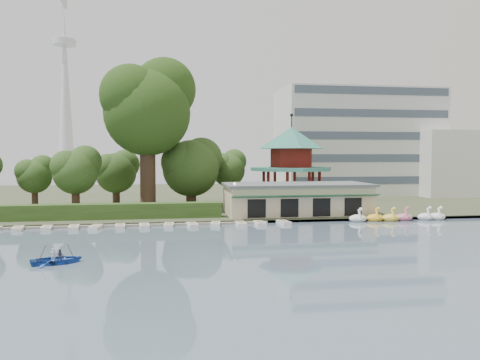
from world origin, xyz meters
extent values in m
plane|color=slate|center=(0.00, 0.00, 0.00)|extent=(220.00, 220.00, 0.00)
cube|color=#424930|center=(0.00, 52.00, 0.20)|extent=(220.00, 70.00, 0.40)
cube|color=gray|center=(0.00, 17.30, 0.15)|extent=(220.00, 0.60, 0.30)
cube|color=gray|center=(-12.00, 17.20, 0.12)|extent=(34.00, 1.60, 0.24)
cube|color=beige|center=(10.00, 22.00, 2.20)|extent=(18.00, 8.00, 3.60)
cube|color=#595B5E|center=(10.00, 22.00, 4.15)|extent=(18.60, 8.60, 0.30)
cube|color=#194C2D|center=(10.00, 17.70, 3.00)|extent=(18.00, 1.59, 0.45)
cylinder|color=beige|center=(12.00, 32.00, 1.00)|extent=(10.40, 10.40, 1.20)
cylinder|color=#327B68|center=(12.00, 32.00, 5.85)|extent=(12.40, 12.40, 0.50)
cylinder|color=maroon|center=(12.00, 32.00, 7.50)|extent=(6.40, 6.40, 2.80)
cone|color=#327B68|center=(12.00, 32.00, 10.50)|extent=(10.00, 10.00, 3.20)
cylinder|color=black|center=(12.00, 32.00, 13.00)|extent=(0.16, 0.16, 1.80)
cube|color=silver|center=(30.00, 50.00, 10.40)|extent=(30.00, 14.00, 20.00)
cube|color=silver|center=(46.00, 44.00, 6.40)|extent=(14.00, 10.00, 12.00)
cone|color=silver|center=(-42.00, 140.00, 30.00)|extent=(6.00, 6.00, 60.00)
cylinder|color=silver|center=(-42.00, 140.00, 48.00)|extent=(8.00, 8.00, 2.00)
cube|color=#304E1D|center=(-15.00, 20.50, 1.30)|extent=(30.00, 2.00, 1.80)
cylinder|color=black|center=(1.50, 19.00, 2.40)|extent=(0.12, 0.12, 4.00)
sphere|color=beige|center=(1.50, 19.00, 4.50)|extent=(0.36, 0.36, 0.36)
cylinder|color=#3A281C|center=(-9.00, 28.00, 5.72)|extent=(2.08, 2.08, 10.64)
sphere|color=#254213|center=(-9.00, 28.00, 13.59)|extent=(11.54, 11.54, 11.54)
sphere|color=#254213|center=(-6.69, 29.73, 16.99)|extent=(8.66, 8.66, 8.66)
sphere|color=#254213|center=(-11.02, 26.85, 15.72)|extent=(8.08, 8.08, 8.08)
cylinder|color=#3A281C|center=(-18.00, 26.00, 2.54)|extent=(1.00, 1.00, 4.29)
sphere|color=#304E1D|center=(-18.00, 26.00, 5.72)|extent=(5.58, 5.58, 5.58)
sphere|color=#304E1D|center=(-16.88, 26.84, 7.09)|extent=(4.18, 4.18, 4.18)
sphere|color=#304E1D|center=(-18.98, 25.44, 6.58)|extent=(3.91, 3.91, 3.91)
cylinder|color=#3A281C|center=(-24.00, 30.00, 2.28)|extent=(0.81, 0.81, 3.76)
sphere|color=#304E1D|center=(-24.00, 30.00, 5.06)|extent=(4.51, 4.51, 4.51)
sphere|color=#304E1D|center=(-23.10, 30.68, 6.26)|extent=(3.38, 3.38, 3.38)
sphere|color=#304E1D|center=(-24.79, 29.55, 5.81)|extent=(3.15, 3.15, 3.15)
cylinder|color=#3A281C|center=(-3.00, 32.00, 2.66)|extent=(1.48, 1.48, 4.53)
sphere|color=#304E1D|center=(-3.00, 32.00, 6.01)|extent=(8.20, 8.20, 8.20)
sphere|color=#304E1D|center=(-1.36, 33.23, 7.46)|extent=(6.15, 6.15, 6.15)
sphere|color=#304E1D|center=(-4.43, 31.18, 6.92)|extent=(5.74, 5.74, 5.74)
cylinder|color=#3A281C|center=(3.00, 36.00, 2.49)|extent=(0.93, 0.93, 4.19)
sphere|color=#304E1D|center=(3.00, 36.00, 5.60)|extent=(5.18, 5.18, 5.18)
sphere|color=#304E1D|center=(4.04, 36.78, 6.94)|extent=(3.88, 3.88, 3.88)
sphere|color=#304E1D|center=(2.09, 35.48, 6.43)|extent=(3.63, 3.63, 3.63)
cylinder|color=#3A281C|center=(-14.00, 36.00, 2.35)|extent=(1.08, 1.08, 3.91)
sphere|color=#304E1D|center=(-14.00, 36.00, 5.25)|extent=(6.02, 6.02, 6.02)
sphere|color=#304E1D|center=(-12.80, 36.90, 6.50)|extent=(4.52, 4.52, 4.52)
sphere|color=#304E1D|center=(-15.05, 35.40, 6.03)|extent=(4.22, 4.22, 4.22)
ellipsoid|color=white|center=(16.00, 16.54, 0.35)|extent=(2.16, 1.44, 0.99)
cylinder|color=white|center=(16.00, 15.99, 0.90)|extent=(0.26, 0.79, 1.29)
sphere|color=white|center=(16.00, 15.69, 1.55)|extent=(0.44, 0.44, 0.44)
ellipsoid|color=yellow|center=(18.24, 16.69, 0.35)|extent=(2.16, 1.44, 0.99)
cylinder|color=yellow|center=(18.24, 16.14, 0.90)|extent=(0.26, 0.79, 1.29)
sphere|color=yellow|center=(18.24, 15.84, 1.55)|extent=(0.44, 0.44, 0.44)
ellipsoid|color=yellow|center=(20.13, 16.44, 0.35)|extent=(2.16, 1.44, 0.99)
cylinder|color=yellow|center=(20.13, 15.89, 0.90)|extent=(0.26, 0.79, 1.29)
sphere|color=yellow|center=(20.13, 15.59, 1.55)|extent=(0.44, 0.44, 0.44)
ellipsoid|color=#D67089|center=(21.93, 16.61, 0.35)|extent=(2.16, 1.44, 0.99)
cylinder|color=#D67089|center=(21.93, 16.06, 0.90)|extent=(0.26, 0.79, 1.29)
sphere|color=#D67089|center=(21.93, 15.76, 1.55)|extent=(0.44, 0.44, 0.44)
ellipsoid|color=white|center=(24.88, 16.67, 0.35)|extent=(2.16, 1.44, 0.99)
cylinder|color=white|center=(24.88, 16.12, 0.90)|extent=(0.26, 0.79, 1.29)
sphere|color=white|center=(24.88, 15.82, 1.55)|extent=(0.44, 0.44, 0.44)
ellipsoid|color=white|center=(26.26, 16.58, 0.35)|extent=(2.16, 1.44, 0.99)
cylinder|color=white|center=(26.26, 16.03, 0.90)|extent=(0.26, 0.79, 1.29)
sphere|color=white|center=(26.26, 15.73, 1.55)|extent=(0.44, 0.44, 0.44)
cube|color=white|center=(-22.04, 15.95, 0.18)|extent=(1.29, 2.41, 0.36)
cube|color=white|center=(-19.15, 15.99, 0.18)|extent=(1.23, 2.39, 0.36)
cube|color=white|center=(-16.36, 15.82, 0.18)|extent=(1.25, 2.40, 0.36)
cube|color=white|center=(-14.09, 15.70, 0.18)|extent=(1.32, 2.42, 0.36)
cube|color=white|center=(-11.51, 15.81, 0.18)|extent=(1.19, 2.38, 0.36)
cube|color=white|center=(-8.96, 15.86, 0.18)|extent=(1.25, 2.40, 0.36)
cube|color=white|center=(-6.29, 15.92, 0.18)|extent=(1.14, 2.36, 0.36)
cube|color=white|center=(-3.72, 15.71, 0.18)|extent=(1.26, 2.40, 0.36)
cube|color=white|center=(-1.09, 15.90, 0.18)|extent=(1.35, 2.43, 0.36)
cube|color=white|center=(1.74, 15.61, 0.18)|extent=(1.07, 2.33, 0.36)
cube|color=white|center=(3.93, 15.70, 0.18)|extent=(1.13, 2.35, 0.36)
cube|color=white|center=(6.78, 15.98, 0.18)|extent=(1.37, 2.43, 0.36)
imported|color=#2856AF|center=(-14.50, -0.54, 0.52)|extent=(5.82, 4.80, 1.05)
imported|color=white|center=(-14.80, -0.34, 0.60)|extent=(0.41, 0.32, 0.99)
imported|color=#33344D|center=(-14.20, -0.74, 0.58)|extent=(0.55, 0.47, 0.96)
cylinder|color=#3A281C|center=(-15.70, -0.54, 0.35)|extent=(0.94, 0.29, 2.01)
cylinder|color=#3A281C|center=(-13.30, -0.54, 0.35)|extent=(0.94, 0.29, 2.01)
camera|label=1|loc=(-6.51, -36.00, 7.89)|focal=35.00mm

